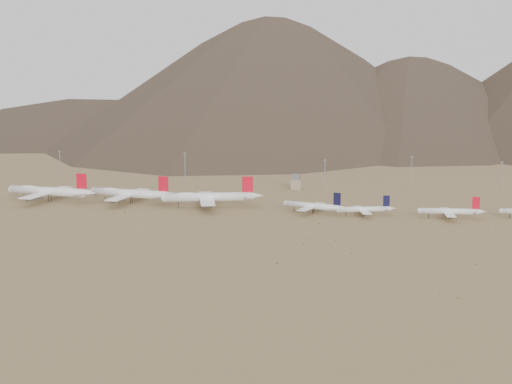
% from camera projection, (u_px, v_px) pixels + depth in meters
% --- Properties ---
extents(ground, '(3000.00, 3000.00, 0.00)m').
position_uv_depth(ground, '(218.00, 217.00, 458.32)').
color(ground, '#9F8152').
rests_on(ground, ground).
extents(mountain_ridge, '(4400.00, 1000.00, 300.00)m').
position_uv_depth(mountain_ridge, '(355.00, 41.00, 1297.98)').
color(mountain_ridge, brown).
rests_on(mountain_ridge, ground).
extents(widebody_west, '(71.67, 55.16, 21.28)m').
position_uv_depth(widebody_west, '(49.00, 191.00, 512.56)').
color(widebody_west, white).
rests_on(widebody_west, ground).
extents(widebody_centre, '(68.40, 52.73, 20.31)m').
position_uv_depth(widebody_centre, '(130.00, 193.00, 505.27)').
color(widebody_centre, white).
rests_on(widebody_centre, ground).
extents(widebody_east, '(67.98, 54.19, 21.05)m').
position_uv_depth(widebody_east, '(209.00, 197.00, 489.28)').
color(widebody_east, white).
rests_on(widebody_east, ground).
extents(narrowbody_a, '(44.56, 32.97, 15.07)m').
position_uv_depth(narrowbody_a, '(314.00, 206.00, 468.63)').
color(narrowbody_a, white).
rests_on(narrowbody_a, ground).
extents(narrowbody_b, '(38.04, 28.37, 13.06)m').
position_uv_depth(narrowbody_b, '(365.00, 209.00, 461.03)').
color(narrowbody_b, white).
rests_on(narrowbody_b, ground).
extents(narrowbody_c, '(43.07, 31.24, 14.25)m').
position_uv_depth(narrowbody_c, '(451.00, 211.00, 451.94)').
color(narrowbody_c, white).
rests_on(narrowbody_c, ground).
extents(control_tower, '(8.00, 8.00, 12.00)m').
position_uv_depth(control_tower, '(296.00, 183.00, 565.96)').
color(control_tower, '#9D8A6A').
rests_on(control_tower, ground).
extents(mast_far_west, '(2.00, 0.60, 25.70)m').
position_uv_depth(mast_far_west, '(60.00, 164.00, 608.54)').
color(mast_far_west, gray).
rests_on(mast_far_west, ground).
extents(mast_west, '(2.00, 0.60, 25.70)m').
position_uv_depth(mast_west, '(185.00, 166.00, 595.99)').
color(mast_west, gray).
rests_on(mast_west, ground).
extents(mast_centre, '(2.00, 0.60, 25.70)m').
position_uv_depth(mast_centre, '(325.00, 174.00, 548.76)').
color(mast_centre, gray).
rests_on(mast_centre, ground).
extents(mast_east, '(2.00, 0.60, 25.70)m').
position_uv_depth(mast_east, '(412.00, 171.00, 569.66)').
color(mast_east, gray).
rests_on(mast_east, ground).
extents(mast_far_east, '(2.00, 0.60, 25.70)m').
position_uv_depth(mast_far_east, '(501.00, 177.00, 534.88)').
color(mast_far_east, gray).
rests_on(mast_far_east, ground).
extents(desert_scrub, '(427.68, 163.28, 0.87)m').
position_uv_depth(desert_scrub, '(222.00, 237.00, 399.21)').
color(desert_scrub, olive).
rests_on(desert_scrub, ground).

